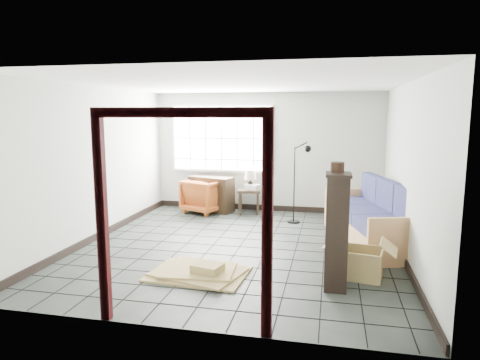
% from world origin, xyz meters
% --- Properties ---
extents(ground, '(5.50, 5.50, 0.00)m').
position_xyz_m(ground, '(0.00, 0.00, 0.00)').
color(ground, black).
rests_on(ground, ground).
extents(room_shell, '(5.02, 5.52, 2.61)m').
position_xyz_m(room_shell, '(0.00, 0.03, 1.68)').
color(room_shell, '#ABB0A9').
rests_on(room_shell, ground).
extents(window_panel, '(2.32, 0.08, 1.52)m').
position_xyz_m(window_panel, '(-1.00, 2.70, 1.60)').
color(window_panel, silver).
rests_on(window_panel, ground).
extents(doorway_trim, '(1.80, 0.08, 2.20)m').
position_xyz_m(doorway_trim, '(0.00, -2.70, 1.38)').
color(doorway_trim, black).
rests_on(doorway_trim, ground).
extents(futon_sofa, '(1.49, 2.52, 1.05)m').
position_xyz_m(futon_sofa, '(2.13, 0.70, 0.38)').
color(futon_sofa, '#B47C51').
rests_on(futon_sofa, ground).
extents(armchair, '(0.99, 0.97, 0.80)m').
position_xyz_m(armchair, '(-1.28, 2.27, 0.40)').
color(armchair, brown).
rests_on(armchair, ground).
extents(side_table, '(0.55, 0.55, 0.53)m').
position_xyz_m(side_table, '(-0.32, 2.40, 0.43)').
color(side_table, black).
rests_on(side_table, ground).
extents(table_lamp, '(0.33, 0.33, 0.41)m').
position_xyz_m(table_lamp, '(-0.30, 2.46, 0.81)').
color(table_lamp, black).
rests_on(table_lamp, side_table).
extents(projector, '(0.36, 0.32, 0.11)m').
position_xyz_m(projector, '(-0.24, 2.41, 0.58)').
color(projector, silver).
rests_on(projector, side_table).
extents(floor_lamp, '(0.50, 0.33, 1.60)m').
position_xyz_m(floor_lamp, '(0.83, 1.77, 0.86)').
color(floor_lamp, black).
rests_on(floor_lamp, ground).
extents(console_shelf, '(1.06, 0.67, 0.77)m').
position_xyz_m(console_shelf, '(-1.17, 2.40, 0.39)').
color(console_shelf, black).
rests_on(console_shelf, ground).
extents(tall_shelf, '(0.31, 0.39, 1.44)m').
position_xyz_m(tall_shelf, '(1.50, -1.38, 0.73)').
color(tall_shelf, black).
rests_on(tall_shelf, ground).
extents(pot, '(0.21, 0.21, 0.12)m').
position_xyz_m(pot, '(1.49, -1.30, 1.50)').
color(pot, black).
rests_on(pot, tall_shelf).
extents(open_box, '(0.99, 0.60, 0.53)m').
position_xyz_m(open_box, '(1.82, -0.92, 0.19)').
color(open_box, olive).
rests_on(open_box, ground).
extents(cardboard_pile, '(1.34, 1.09, 0.19)m').
position_xyz_m(cardboard_pile, '(-0.26, -1.32, 0.05)').
color(cardboard_pile, olive).
rests_on(cardboard_pile, ground).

